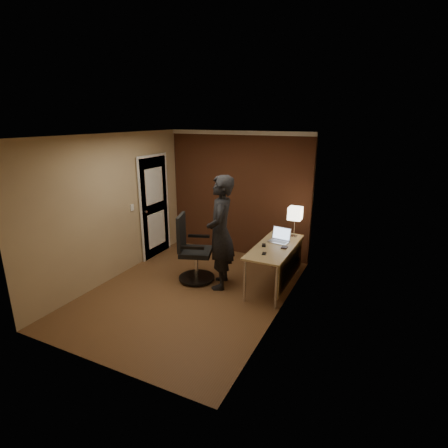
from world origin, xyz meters
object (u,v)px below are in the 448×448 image
at_px(laptop, 280,238).
at_px(mouse, 264,245).
at_px(person, 221,233).
at_px(wallet, 284,247).
at_px(office_chair, 192,253).
at_px(phone, 264,254).
at_px(desk_lamp, 295,214).
at_px(desk, 279,254).

relative_size(laptop, mouse, 3.60).
bearing_deg(person, laptop, 106.85).
distance_m(wallet, office_chair, 1.58).
bearing_deg(phone, desk_lamp, 68.16).
relative_size(desk, desk_lamp, 2.80).
bearing_deg(laptop, desk_lamp, 66.34).
xyz_separation_m(phone, wallet, (0.21, 0.38, 0.01)).
bearing_deg(laptop, person, -143.85).
bearing_deg(person, desk_lamp, 114.80).
height_order(mouse, phone, mouse).
relative_size(desk, laptop, 4.17).
bearing_deg(office_chair, laptop, 24.69).
distance_m(laptop, phone, 0.66).
height_order(desk, office_chair, office_chair).
height_order(wallet, person, person).
relative_size(mouse, wallet, 0.91).
relative_size(mouse, office_chair, 0.09).
xyz_separation_m(laptop, person, (-0.83, -0.60, 0.15)).
xyz_separation_m(mouse, office_chair, (-1.20, -0.28, -0.23)).
xyz_separation_m(laptop, phone, (-0.05, -0.66, -0.06)).
xyz_separation_m(phone, office_chair, (-1.32, 0.03, -0.22)).
distance_m(phone, person, 0.81).
bearing_deg(phone, office_chair, 168.04).
bearing_deg(wallet, laptop, 119.85).
bearing_deg(desk_lamp, mouse, -114.66).
height_order(desk, wallet, wallet).
relative_size(wallet, office_chair, 0.10).
bearing_deg(office_chair, desk, 15.14).
bearing_deg(laptop, phone, -94.23).
distance_m(desk_lamp, person, 1.37).
xyz_separation_m(wallet, person, (-0.99, -0.32, 0.20)).
distance_m(desk, person, 1.02).
xyz_separation_m(desk, wallet, (0.09, -0.04, 0.14)).
relative_size(desk_lamp, phone, 4.65).
relative_size(desk_lamp, wallet, 4.86).
relative_size(wallet, person, 0.06).
height_order(desk_lamp, mouse, desk_lamp).
bearing_deg(office_chair, mouse, 13.29).
bearing_deg(phone, desk, 63.71).
height_order(desk, person, person).
bearing_deg(laptop, mouse, -115.65).
relative_size(desk, wallet, 13.64).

